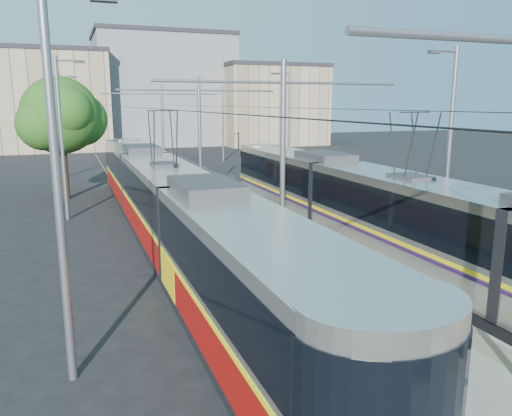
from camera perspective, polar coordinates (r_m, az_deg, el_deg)
name	(u,v)px	position (r m, az deg, el deg)	size (l,w,h in m)	color
ground	(420,360)	(12.59, 18.27, -16.17)	(160.00, 160.00, 0.00)	black
platform	(215,209)	(27.10, -4.68, -0.15)	(4.00, 50.00, 0.30)	gray
tactile_strip_left	(189,208)	(26.72, -7.68, -0.05)	(0.70, 50.00, 0.01)	gray
tactile_strip_right	(241,205)	(27.49, -1.78, 0.39)	(0.70, 50.00, 0.01)	gray
rails	(215,212)	(27.13, -4.68, -0.43)	(8.71, 70.00, 0.03)	gray
tram_left	(166,204)	(21.05, -10.27, 0.51)	(2.43, 32.40, 5.50)	black
tram_right	(408,219)	(18.05, 16.95, -1.23)	(2.43, 30.33, 5.50)	black
catenary	(230,131)	(23.82, -2.94, 8.83)	(9.20, 70.00, 7.00)	slate
street_lamps	(196,130)	(30.42, -6.93, 8.79)	(15.18, 38.22, 8.00)	slate
shelter	(228,194)	(24.84, -3.19, 1.62)	(0.72, 1.00, 2.03)	black
tree	(66,117)	(32.61, -20.92, 9.71)	(5.07, 4.68, 7.36)	#382314
building_left	(40,100)	(68.55, -23.44, 11.22)	(16.32, 12.24, 12.17)	tan
building_centre	(163,90)	(73.72, -10.59, 13.11)	(18.36, 14.28, 15.12)	gray
building_right	(270,105)	(71.86, 1.65, 11.71)	(14.28, 10.20, 11.04)	tan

